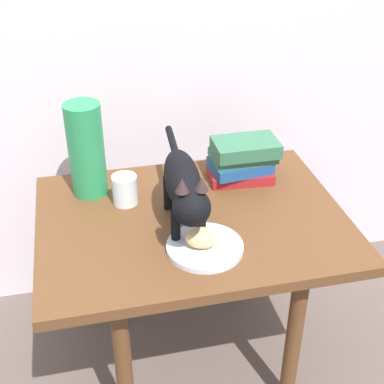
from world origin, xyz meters
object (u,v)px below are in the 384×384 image
(bread_roll, at_px, (202,238))
(cat, at_px, (184,186))
(side_table, at_px, (192,237))
(candle_jar, at_px, (125,191))
(plate, at_px, (204,247))
(book_stack, at_px, (243,160))
(green_vase, at_px, (86,150))

(bread_roll, bearing_deg, cat, 102.97)
(side_table, relative_size, cat, 1.73)
(candle_jar, bearing_deg, bread_roll, -58.60)
(side_table, bearing_deg, plate, -91.19)
(book_stack, distance_m, green_vase, 0.45)
(bread_roll, xyz_separation_m, green_vase, (-0.25, 0.34, 0.10))
(bread_roll, distance_m, book_stack, 0.37)
(bread_roll, distance_m, cat, 0.14)
(side_table, height_order, candle_jar, candle_jar)
(plate, height_order, cat, cat)
(plate, relative_size, book_stack, 0.96)
(cat, xyz_separation_m, book_stack, (0.22, 0.21, -0.07))
(green_vase, bearing_deg, book_stack, -3.31)
(bread_roll, distance_m, candle_jar, 0.30)
(plate, distance_m, book_stack, 0.37)
(green_vase, bearing_deg, side_table, -36.39)
(green_vase, bearing_deg, plate, -52.69)
(book_stack, relative_size, green_vase, 0.73)
(plate, bearing_deg, bread_roll, -159.10)
(bread_roll, height_order, green_vase, green_vase)
(cat, relative_size, candle_jar, 5.64)
(bread_roll, bearing_deg, book_stack, 57.31)
(side_table, xyz_separation_m, green_vase, (-0.26, 0.19, 0.21))
(side_table, height_order, plate, plate)
(cat, bearing_deg, side_table, 57.37)
(cat, height_order, book_stack, cat)
(book_stack, distance_m, candle_jar, 0.36)
(cat, relative_size, book_stack, 2.39)
(bread_roll, xyz_separation_m, candle_jar, (-0.16, 0.26, -0.00))
(bread_roll, xyz_separation_m, book_stack, (0.20, 0.31, 0.03))
(side_table, relative_size, book_stack, 4.14)
(plate, relative_size, bread_roll, 2.40)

